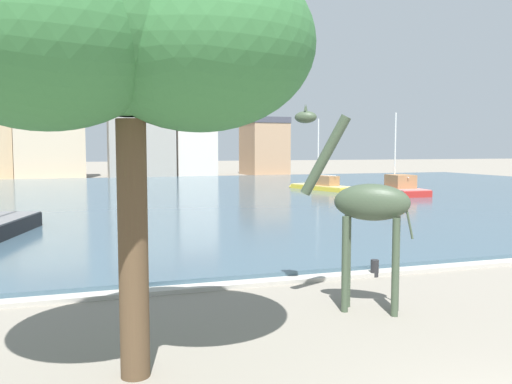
# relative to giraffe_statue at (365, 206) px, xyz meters

# --- Properties ---
(harbor_water) EXTENTS (90.68, 51.90, 0.24)m
(harbor_water) POSITION_rel_giraffe_statue_xyz_m (-0.69, 29.14, -2.32)
(harbor_water) COLOR #3D5666
(harbor_water) RESTS_ON ground
(quay_edge_coping) EXTENTS (90.68, 0.50, 0.12)m
(quay_edge_coping) POSITION_rel_giraffe_statue_xyz_m (-0.69, 2.94, -2.38)
(quay_edge_coping) COLOR #ADA89E
(quay_edge_coping) RESTS_ON ground
(giraffe_statue) EXTENTS (2.44, 1.90, 4.78)m
(giraffe_statue) POSITION_rel_giraffe_statue_xyz_m (0.00, 0.00, 0.00)
(giraffe_statue) COLOR #3D4C38
(giraffe_statue) RESTS_ON ground
(sailboat_red) EXTENTS (2.59, 6.77, 6.47)m
(sailboat_red) POSITION_rel_giraffe_statue_xyz_m (16.64, 24.70, -1.87)
(sailboat_red) COLOR red
(sailboat_red) RESTS_ON ground
(sailboat_yellow) EXTENTS (3.63, 7.36, 6.24)m
(sailboat_yellow) POSITION_rel_giraffe_statue_xyz_m (12.86, 30.49, -1.96)
(sailboat_yellow) COLOR gold
(sailboat_yellow) RESTS_ON ground
(shade_tree) EXTENTS (5.98, 3.93, 6.96)m
(shade_tree) POSITION_rel_giraffe_statue_xyz_m (-5.38, -2.15, 2.99)
(shade_tree) COLOR brown
(shade_tree) RESTS_ON ground
(mooring_bollard) EXTENTS (0.24, 0.24, 0.50)m
(mooring_bollard) POSITION_rel_giraffe_statue_xyz_m (1.94, 2.79, -2.19)
(mooring_bollard) COLOR #232326
(mooring_bollard) RESTS_ON ground
(townhouse_tall_gabled) EXTENTS (8.29, 5.36, 13.21)m
(townhouse_tall_gabled) POSITION_rel_giraffe_statue_xyz_m (-9.96, 59.93, 4.18)
(townhouse_tall_gabled) COLOR #C6B293
(townhouse_tall_gabled) RESTS_ON ground
(townhouse_wide_warehouse) EXTENTS (8.16, 6.19, 12.65)m
(townhouse_wide_warehouse) POSITION_rel_giraffe_statue_xyz_m (0.77, 57.63, 3.90)
(townhouse_wide_warehouse) COLOR gray
(townhouse_wide_warehouse) RESTS_ON ground
(townhouse_end_terrace) EXTENTS (5.17, 6.17, 11.37)m
(townhouse_end_terrace) POSITION_rel_giraffe_statue_xyz_m (7.56, 57.81, 3.26)
(townhouse_end_terrace) COLOR beige
(townhouse_end_terrace) RESTS_ON ground
(townhouse_narrow_midrow) EXTENTS (5.25, 7.76, 7.99)m
(townhouse_narrow_midrow) POSITION_rel_giraffe_statue_xyz_m (18.16, 60.45, 1.57)
(townhouse_narrow_midrow) COLOR tan
(townhouse_narrow_midrow) RESTS_ON ground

